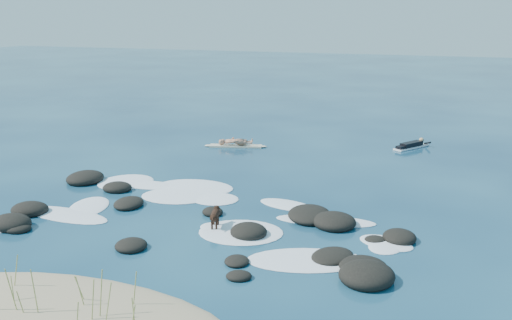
% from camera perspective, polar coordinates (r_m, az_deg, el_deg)
% --- Properties ---
extents(ground, '(160.00, 160.00, 0.00)m').
position_cam_1_polar(ground, '(20.59, -4.76, -4.98)').
color(ground, '#0A2642').
rests_on(ground, ground).
extents(dune_grass, '(4.00, 1.74, 1.22)m').
position_cam_1_polar(dune_grass, '(13.90, -18.34, -13.00)').
color(dune_grass, '#949A4A').
rests_on(dune_grass, ground).
extents(reef_rocks, '(14.50, 7.41, 0.65)m').
position_cam_1_polar(reef_rocks, '(19.07, -4.67, -6.20)').
color(reef_rocks, black).
rests_on(reef_rocks, ground).
extents(breaking_foam, '(14.04, 8.28, 0.12)m').
position_cam_1_polar(breaking_foam, '(20.49, -5.92, -5.07)').
color(breaking_foam, white).
rests_on(breaking_foam, ground).
extents(standing_surfer_rig, '(3.24, 1.29, 1.87)m').
position_cam_1_polar(standing_surfer_rig, '(29.82, -2.06, 2.70)').
color(standing_surfer_rig, beige).
rests_on(standing_surfer_rig, ground).
extents(paddling_surfer_rig, '(1.80, 2.36, 0.44)m').
position_cam_1_polar(paddling_surfer_rig, '(30.77, 15.32, 1.44)').
color(paddling_surfer_rig, white).
rests_on(paddling_surfer_rig, ground).
extents(dog, '(0.46, 1.07, 0.69)m').
position_cam_1_polar(dog, '(18.73, -4.11, -5.50)').
color(dog, black).
rests_on(dog, ground).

